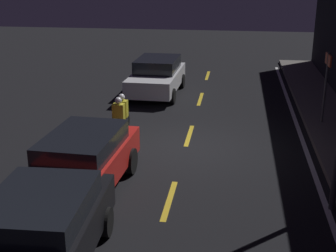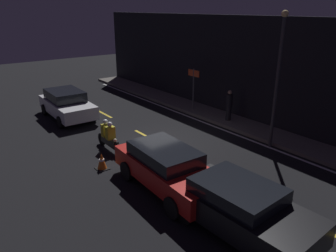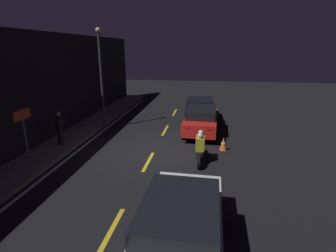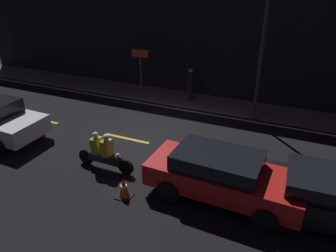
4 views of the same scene
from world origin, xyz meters
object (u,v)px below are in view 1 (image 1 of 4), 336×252
(traffic_cone_near, at_px, (75,140))
(shop_sign, at_px, (327,73))
(motorcycle, at_px, (120,118))
(van_black, at_px, (38,232))
(sedan_white, at_px, (157,76))
(taxi_red, at_px, (81,163))

(traffic_cone_near, height_order, shop_sign, shop_sign)
(motorcycle, height_order, traffic_cone_near, motorcycle)
(van_black, relative_size, traffic_cone_near, 6.40)
(sedan_white, bearing_deg, van_black, 1.51)
(sedan_white, height_order, shop_sign, shop_sign)
(taxi_red, height_order, van_black, taxi_red)
(sedan_white, distance_m, motorcycle, 5.45)
(taxi_red, height_order, motorcycle, taxi_red)
(taxi_red, distance_m, van_black, 3.02)
(van_black, xyz_separation_m, motorcycle, (-7.07, -0.27, -0.13))
(traffic_cone_near, xyz_separation_m, shop_sign, (-3.38, 7.63, 1.52))
(taxi_red, bearing_deg, motorcycle, -176.62)
(taxi_red, xyz_separation_m, shop_sign, (-6.05, 6.51, 1.04))
(taxi_red, distance_m, traffic_cone_near, 2.94)
(sedan_white, xyz_separation_m, traffic_cone_near, (6.83, -1.32, -0.48))
(shop_sign, bearing_deg, sedan_white, -118.70)
(van_black, height_order, motorcycle, van_black)
(van_black, distance_m, traffic_cone_near, 5.86)
(taxi_red, height_order, traffic_cone_near, taxi_red)
(traffic_cone_near, relative_size, shop_sign, 0.27)
(sedan_white, bearing_deg, shop_sign, 62.77)
(motorcycle, bearing_deg, shop_sign, 107.76)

